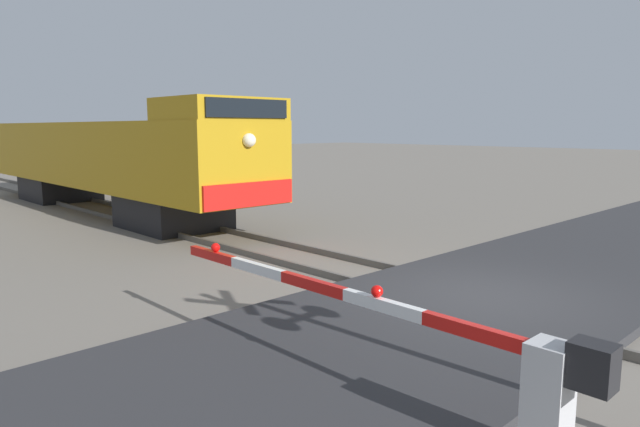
# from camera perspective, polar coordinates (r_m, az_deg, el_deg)

# --- Properties ---
(ground_plane) EXTENTS (160.00, 160.00, 0.00)m
(ground_plane) POSITION_cam_1_polar(r_m,az_deg,el_deg) (10.52, 16.12, -8.91)
(ground_plane) COLOR slate
(rail_track_left) EXTENTS (0.08, 80.00, 0.15)m
(rail_track_left) POSITION_cam_1_polar(r_m,az_deg,el_deg) (9.91, 14.03, -9.47)
(rail_track_left) COLOR #59544C
(rail_track_left) RESTS_ON ground_plane
(rail_track_right) EXTENTS (0.08, 80.00, 0.15)m
(rail_track_right) POSITION_cam_1_polar(r_m,az_deg,el_deg) (11.10, 18.02, -7.66)
(rail_track_right) COLOR #59544C
(rail_track_right) RESTS_ON ground_plane
(road_surface) EXTENTS (36.00, 4.89, 0.17)m
(road_surface) POSITION_cam_1_polar(r_m,az_deg,el_deg) (10.50, 16.14, -8.48)
(road_surface) COLOR #2D2D30
(road_surface) RESTS_ON ground_plane
(locomotive) EXTENTS (2.98, 17.99, 3.91)m
(locomotive) POSITION_cam_1_polar(r_m,az_deg,el_deg) (22.25, -20.69, 5.31)
(locomotive) COLOR black
(locomotive) RESTS_ON ground_plane
(crossing_gate) EXTENTS (0.36, 6.43, 1.37)m
(crossing_gate) POSITION_cam_1_polar(r_m,az_deg,el_deg) (5.93, 14.33, -13.95)
(crossing_gate) COLOR silver
(crossing_gate) RESTS_ON ground_plane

